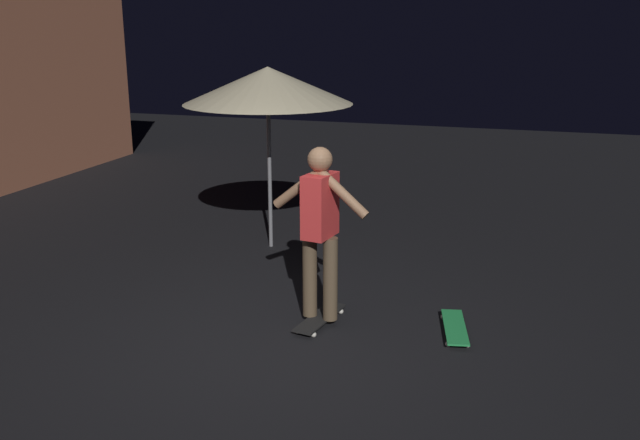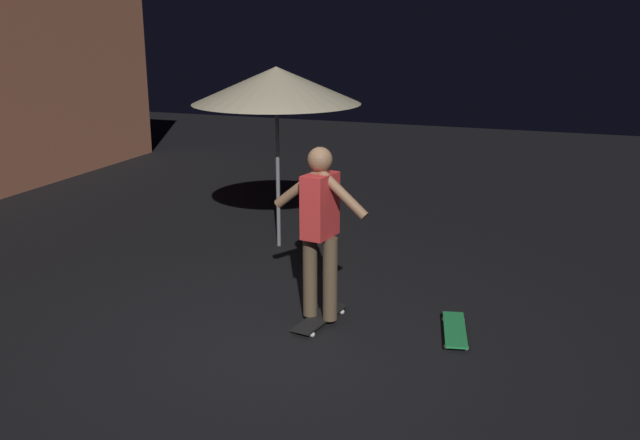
{
  "view_description": "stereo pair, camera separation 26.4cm",
  "coord_description": "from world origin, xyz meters",
  "px_view_note": "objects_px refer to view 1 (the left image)",
  "views": [
    {
      "loc": [
        -5.34,
        -2.03,
        2.85
      ],
      "look_at": [
        0.62,
        -0.18,
        1.05
      ],
      "focal_mm": 39.13,
      "sensor_mm": 36.0,
      "label": 1
    },
    {
      "loc": [
        -5.26,
        -2.28,
        2.85
      ],
      "look_at": [
        0.62,
        -0.18,
        1.05
      ],
      "focal_mm": 39.13,
      "sensor_mm": 36.0,
      "label": 2
    }
  ],
  "objects_px": {
    "skateboard_spare": "(455,327)",
    "skater": "(320,221)",
    "patio_umbrella": "(268,85)",
    "skateboard_ridden": "(320,318)"
  },
  "relations": [
    {
      "from": "patio_umbrella",
      "to": "skateboard_ridden",
      "type": "height_order",
      "value": "patio_umbrella"
    },
    {
      "from": "skater",
      "to": "skateboard_spare",
      "type": "bearing_deg",
      "value": -82.2
    },
    {
      "from": "patio_umbrella",
      "to": "skater",
      "type": "height_order",
      "value": "patio_umbrella"
    },
    {
      "from": "skateboard_spare",
      "to": "skater",
      "type": "bearing_deg",
      "value": 97.8
    },
    {
      "from": "skateboard_spare",
      "to": "skater",
      "type": "height_order",
      "value": "skater"
    },
    {
      "from": "skateboard_ridden",
      "to": "patio_umbrella",
      "type": "bearing_deg",
      "value": 32.16
    },
    {
      "from": "patio_umbrella",
      "to": "skater",
      "type": "distance_m",
      "value": 2.7
    },
    {
      "from": "skater",
      "to": "skateboard_ridden",
      "type": "bearing_deg",
      "value": 180.0
    },
    {
      "from": "skateboard_ridden",
      "to": "skateboard_spare",
      "type": "distance_m",
      "value": 1.29
    },
    {
      "from": "skateboard_ridden",
      "to": "skateboard_spare",
      "type": "relative_size",
      "value": 1.0
    }
  ]
}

